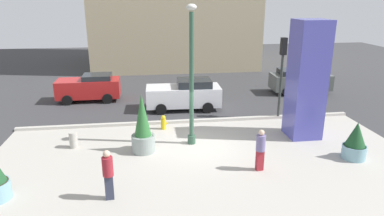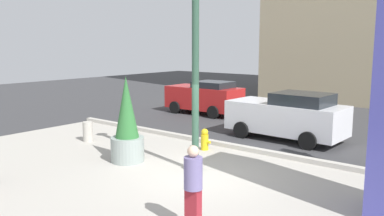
{
  "view_description": "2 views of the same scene",
  "coord_description": "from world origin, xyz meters",
  "px_view_note": "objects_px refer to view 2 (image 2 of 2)",
  "views": [
    {
      "loc": [
        -2.32,
        -14.44,
        6.53
      ],
      "look_at": [
        -0.26,
        0.47,
        1.68
      ],
      "focal_mm": 32.48,
      "sensor_mm": 36.0,
      "label": 1
    },
    {
      "loc": [
        6.61,
        -8.39,
        3.59
      ],
      "look_at": [
        -0.19,
        0.03,
        1.88
      ],
      "focal_mm": 37.61,
      "sensor_mm": 36.0,
      "label": 2
    }
  ],
  "objects_px": {
    "car_curb_east": "(205,97)",
    "pedestrian_on_sidewalk": "(193,184)",
    "fire_hydrant": "(205,140)",
    "car_intersection": "(288,116)",
    "lamp_post": "(195,65)",
    "concrete_bollard": "(88,132)",
    "potted_plant_by_pillar": "(127,126)"
  },
  "relations": [
    {
      "from": "fire_hydrant",
      "to": "car_intersection",
      "type": "relative_size",
      "value": 0.17
    },
    {
      "from": "potted_plant_by_pillar",
      "to": "car_intersection",
      "type": "height_order",
      "value": "potted_plant_by_pillar"
    },
    {
      "from": "car_intersection",
      "to": "lamp_post",
      "type": "bearing_deg",
      "value": -93.3
    },
    {
      "from": "lamp_post",
      "to": "concrete_bollard",
      "type": "distance_m",
      "value": 5.97
    },
    {
      "from": "pedestrian_on_sidewalk",
      "to": "concrete_bollard",
      "type": "bearing_deg",
      "value": 157.16
    },
    {
      "from": "fire_hydrant",
      "to": "concrete_bollard",
      "type": "xyz_separation_m",
      "value": [
        -4.15,
        -1.75,
        0.01
      ]
    },
    {
      "from": "lamp_post",
      "to": "potted_plant_by_pillar",
      "type": "height_order",
      "value": "lamp_post"
    },
    {
      "from": "fire_hydrant",
      "to": "pedestrian_on_sidewalk",
      "type": "distance_m",
      "value": 6.08
    },
    {
      "from": "potted_plant_by_pillar",
      "to": "lamp_post",
      "type": "bearing_deg",
      "value": 14.7
    },
    {
      "from": "concrete_bollard",
      "to": "pedestrian_on_sidewalk",
      "type": "xyz_separation_m",
      "value": [
        7.62,
        -3.21,
        0.57
      ]
    },
    {
      "from": "concrete_bollard",
      "to": "car_intersection",
      "type": "distance_m",
      "value": 7.56
    },
    {
      "from": "concrete_bollard",
      "to": "car_curb_east",
      "type": "bearing_deg",
      "value": 92.23
    },
    {
      "from": "fire_hydrant",
      "to": "concrete_bollard",
      "type": "relative_size",
      "value": 1.0
    },
    {
      "from": "lamp_post",
      "to": "potted_plant_by_pillar",
      "type": "distance_m",
      "value": 3.0
    },
    {
      "from": "pedestrian_on_sidewalk",
      "to": "car_intersection",
      "type": "bearing_deg",
      "value": 103.59
    },
    {
      "from": "potted_plant_by_pillar",
      "to": "pedestrian_on_sidewalk",
      "type": "height_order",
      "value": "potted_plant_by_pillar"
    },
    {
      "from": "concrete_bollard",
      "to": "car_intersection",
      "type": "xyz_separation_m",
      "value": [
        5.64,
        5.0,
        0.54
      ]
    },
    {
      "from": "lamp_post",
      "to": "pedestrian_on_sidewalk",
      "type": "bearing_deg",
      "value": -52.2
    },
    {
      "from": "concrete_bollard",
      "to": "car_intersection",
      "type": "relative_size",
      "value": 0.17
    },
    {
      "from": "pedestrian_on_sidewalk",
      "to": "car_curb_east",
      "type": "bearing_deg",
      "value": 126.17
    },
    {
      "from": "lamp_post",
      "to": "concrete_bollard",
      "type": "bearing_deg",
      "value": 177.19
    },
    {
      "from": "potted_plant_by_pillar",
      "to": "car_curb_east",
      "type": "xyz_separation_m",
      "value": [
        -3.42,
        8.47,
        -0.22
      ]
    },
    {
      "from": "lamp_post",
      "to": "fire_hydrant",
      "type": "distance_m",
      "value": 3.55
    },
    {
      "from": "lamp_post",
      "to": "fire_hydrant",
      "type": "xyz_separation_m",
      "value": [
        -1.18,
        2.01,
        -2.68
      ]
    },
    {
      "from": "fire_hydrant",
      "to": "car_intersection",
      "type": "xyz_separation_m",
      "value": [
        1.49,
        3.25,
        0.55
      ]
    },
    {
      "from": "potted_plant_by_pillar",
      "to": "car_intersection",
      "type": "relative_size",
      "value": 0.59
    },
    {
      "from": "concrete_bollard",
      "to": "pedestrian_on_sidewalk",
      "type": "height_order",
      "value": "pedestrian_on_sidewalk"
    },
    {
      "from": "lamp_post",
      "to": "car_intersection",
      "type": "bearing_deg",
      "value": 86.7
    },
    {
      "from": "potted_plant_by_pillar",
      "to": "car_intersection",
      "type": "distance_m",
      "value": 6.36
    },
    {
      "from": "concrete_bollard",
      "to": "potted_plant_by_pillar",
      "type": "bearing_deg",
      "value": -15.1
    },
    {
      "from": "concrete_bollard",
      "to": "pedestrian_on_sidewalk",
      "type": "distance_m",
      "value": 8.29
    },
    {
      "from": "car_curb_east",
      "to": "pedestrian_on_sidewalk",
      "type": "distance_m",
      "value": 13.42
    }
  ]
}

